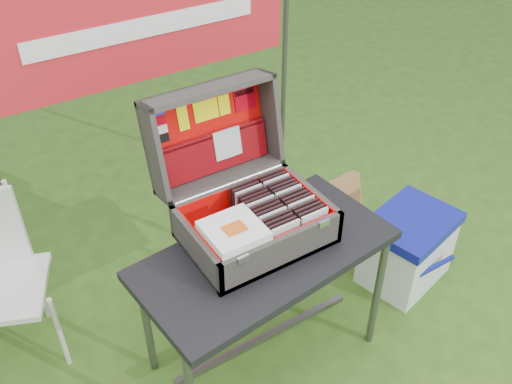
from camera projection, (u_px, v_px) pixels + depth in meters
ground at (264, 349)px, 2.83m from camera, size 80.00×80.00×0.00m
table at (265, 306)px, 2.61m from camera, size 1.15×0.66×0.69m
table_top at (265, 254)px, 2.41m from camera, size 1.15×0.66×0.04m
table_leg_fr at (377, 296)px, 2.69m from camera, size 0.04×0.04×0.65m
table_leg_bl at (147, 323)px, 2.56m from camera, size 0.04×0.04×0.65m
table_leg_br at (321, 243)px, 2.98m from camera, size 0.04×0.04×0.65m
table_brace at (264, 337)px, 2.75m from camera, size 0.95×0.03×0.03m
suitcase at (248, 179)px, 2.33m from camera, size 0.60×0.59×0.56m
suitcase_base_bottom at (256, 236)px, 2.45m from camera, size 0.60×0.43×0.02m
suitcase_base_wall_front at (283, 252)px, 2.28m from camera, size 0.60×0.02×0.16m
suitcase_base_wall_back at (232, 200)px, 2.55m from camera, size 0.60×0.02×0.16m
suitcase_base_wall_left at (196, 249)px, 2.29m from camera, size 0.02×0.43×0.16m
suitcase_base_wall_right at (310, 202)px, 2.54m from camera, size 0.02×0.43×0.16m
suitcase_liner_floor at (256, 234)px, 2.45m from camera, size 0.55×0.38×0.01m
suitcase_latch_left at (243, 259)px, 2.15m from camera, size 0.05×0.01×0.03m
suitcase_latch_right at (324, 224)px, 2.31m from camera, size 0.05×0.01×0.03m
suitcase_hinge at (230, 184)px, 2.51m from camera, size 0.54×0.02×0.02m
suitcase_lid_back at (207, 131)px, 2.53m from camera, size 0.60×0.11×0.42m
suitcase_lid_rim_far at (207, 90)px, 2.38m from camera, size 0.60×0.16×0.06m
suitcase_lid_rim_near at (221, 176)px, 2.57m from camera, size 0.60×0.16×0.06m
suitcase_lid_rim_left at (154, 154)px, 2.35m from camera, size 0.02×0.25×0.45m
suitcase_lid_rim_right at (269, 117)px, 2.60m from camera, size 0.02×0.25×0.45m
suitcase_lid_liner at (209, 131)px, 2.52m from camera, size 0.55×0.08×0.37m
suitcase_liner_wall_front at (281, 248)px, 2.28m from camera, size 0.55×0.01×0.14m
suitcase_liner_wall_back at (233, 199)px, 2.53m from camera, size 0.55×0.01×0.14m
suitcase_liner_wall_left at (199, 246)px, 2.29m from camera, size 0.01×0.38×0.14m
suitcase_liner_wall_right at (308, 201)px, 2.52m from camera, size 0.01×0.38×0.14m
suitcase_lid_pocket at (214, 153)px, 2.55m from camera, size 0.53×0.07×0.17m
suitcase_pocket_edge at (212, 136)px, 2.50m from camera, size 0.52×0.02×0.02m
suitcase_pocket_cd at (227, 143)px, 2.54m from camera, size 0.13×0.04×0.13m
lid_sticker_cc_a at (157, 112)px, 2.35m from camera, size 0.06×0.01×0.04m
lid_sticker_cc_b at (159, 121)px, 2.37m from camera, size 0.06×0.01×0.04m
lid_sticker_cc_c at (161, 130)px, 2.38m from camera, size 0.06×0.01×0.04m
lid_sticker_cc_d at (163, 139)px, 2.40m from camera, size 0.06×0.01×0.04m
lid_card_neon_tall at (183, 117)px, 2.42m from camera, size 0.05×0.03×0.12m
lid_card_neon_main at (206, 110)px, 2.47m from camera, size 0.12×0.02×0.09m
lid_card_neon_small at (224, 105)px, 2.50m from camera, size 0.05×0.02×0.09m
lid_sticker_band at (245, 99)px, 2.55m from camera, size 0.11×0.03×0.10m
lid_sticker_band_bar at (244, 92)px, 2.54m from camera, size 0.10×0.01×0.02m
cd_left_0 at (285, 239)px, 2.30m from camera, size 0.13×0.01×0.15m
cd_left_1 at (282, 236)px, 2.32m from camera, size 0.13×0.01×0.15m
cd_left_2 at (279, 232)px, 2.33m from camera, size 0.13×0.01×0.15m
cd_left_3 at (276, 229)px, 2.35m from camera, size 0.13×0.01×0.15m
cd_left_4 at (273, 226)px, 2.37m from camera, size 0.13×0.01×0.15m
cd_left_5 at (269, 223)px, 2.38m from camera, size 0.13×0.01×0.15m
cd_left_6 at (266, 220)px, 2.40m from camera, size 0.13×0.01×0.15m
cd_left_7 at (263, 217)px, 2.41m from camera, size 0.13×0.01×0.15m
cd_left_8 at (260, 214)px, 2.43m from camera, size 0.13×0.01×0.15m
cd_left_9 at (257, 211)px, 2.45m from camera, size 0.13×0.01×0.15m
cd_left_10 at (255, 208)px, 2.46m from camera, size 0.13×0.01×0.15m
cd_left_11 at (252, 205)px, 2.48m from camera, size 0.13×0.01×0.15m
cd_left_12 at (249, 202)px, 2.49m from camera, size 0.13×0.01×0.15m
cd_left_13 at (246, 200)px, 2.51m from camera, size 0.13×0.01×0.15m
cd_left_14 at (243, 197)px, 2.52m from camera, size 0.13×0.01×0.15m
cd_right_0 at (314, 226)px, 2.36m from camera, size 0.13×0.01×0.15m
cd_right_1 at (310, 223)px, 2.38m from camera, size 0.13×0.01×0.15m
cd_right_2 at (307, 220)px, 2.40m from camera, size 0.13×0.01×0.15m
cd_right_3 at (304, 217)px, 2.41m from camera, size 0.13×0.01×0.15m
cd_right_4 at (301, 214)px, 2.43m from camera, size 0.13×0.01×0.15m
cd_right_5 at (297, 211)px, 2.44m from camera, size 0.13×0.01×0.15m
cd_right_6 at (294, 208)px, 2.46m from camera, size 0.13×0.01×0.15m
cd_right_7 at (291, 206)px, 2.47m from camera, size 0.13×0.01×0.15m
cd_right_8 at (288, 203)px, 2.49m from camera, size 0.13×0.01×0.15m
cd_right_9 at (285, 200)px, 2.51m from camera, size 0.13×0.01×0.15m
cd_right_10 at (282, 197)px, 2.52m from camera, size 0.13×0.01×0.15m
cd_right_11 at (279, 194)px, 2.54m from camera, size 0.13×0.01×0.15m
cd_right_12 at (276, 192)px, 2.55m from camera, size 0.13×0.01×0.15m
cd_right_13 at (273, 189)px, 2.57m from camera, size 0.13×0.01×0.15m
cd_right_14 at (270, 186)px, 2.58m from camera, size 0.13×0.01×0.15m
songbook_0 at (234, 233)px, 2.24m from camera, size 0.22×0.22×0.00m
songbook_1 at (234, 232)px, 2.24m from camera, size 0.22×0.22×0.00m
songbook_2 at (234, 232)px, 2.24m from camera, size 0.22×0.22×0.00m
songbook_3 at (234, 231)px, 2.23m from camera, size 0.22×0.22×0.00m
songbook_4 at (233, 230)px, 2.23m from camera, size 0.22×0.22×0.00m
songbook_5 at (233, 229)px, 2.23m from camera, size 0.22×0.22×0.00m
songbook_6 at (233, 228)px, 2.23m from camera, size 0.22×0.22×0.00m
songbook_graphic at (235, 228)px, 2.22m from camera, size 0.09×0.07×0.00m
cooler at (407, 248)px, 3.11m from camera, size 0.55×0.47×0.42m
cooler_body at (406, 252)px, 3.13m from camera, size 0.52×0.44×0.36m
cooler_lid at (413, 223)px, 3.00m from camera, size 0.55×0.47×0.06m
cooler_handle at (434, 267)px, 2.97m from camera, size 0.28×0.02×0.02m
chair at (0, 292)px, 2.55m from camera, size 0.54×0.56×0.88m
chair_seat at (0, 290)px, 2.54m from camera, size 0.52×0.52×0.03m
chair_leg_fr at (60, 333)px, 2.64m from camera, size 0.02×0.02×0.45m
chair_leg_br at (39, 287)px, 2.87m from camera, size 0.02×0.02×0.45m
chair_upright_right at (16, 218)px, 2.61m from camera, size 0.02×0.02×0.42m
cardboard_box at (336, 212)px, 3.38m from camera, size 0.38×0.18×0.40m
banner_post_right at (284, 70)px, 3.42m from camera, size 0.03×0.03×1.70m
banner at (145, 27)px, 2.78m from camera, size 1.60×0.02×0.55m
banner_text at (146, 27)px, 2.77m from camera, size 1.20×0.00×0.10m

